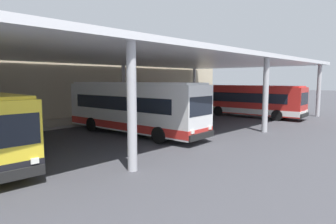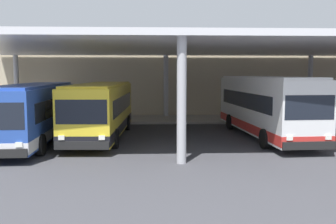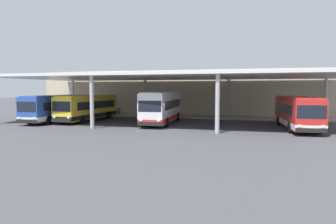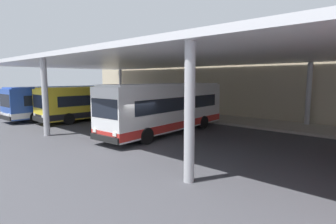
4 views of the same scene
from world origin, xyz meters
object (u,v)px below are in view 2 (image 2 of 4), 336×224
at_px(bench_waiting, 113,112).
at_px(bus_middle_bay, 264,106).
at_px(bus_second_bay, 101,109).
at_px(bus_nearest_bay, 33,113).
at_px(trash_bin, 83,113).

bearing_deg(bench_waiting, bus_middle_bay, -39.23).
height_order(bus_second_bay, bench_waiting, bus_second_bay).
distance_m(bus_nearest_bay, bus_second_bay, 3.80).
bearing_deg(bus_middle_bay, bus_second_bay, 179.48).
relative_size(bus_nearest_bay, trash_bin, 10.81).
height_order(bus_second_bay, bus_middle_bay, bus_middle_bay).
relative_size(bus_middle_bay, trash_bin, 11.68).
relative_size(bus_nearest_bay, bench_waiting, 5.89).
xyz_separation_m(bus_second_bay, bench_waiting, (-0.13, 7.87, -0.99)).
distance_m(bus_middle_bay, bench_waiting, 12.64).
xyz_separation_m(bus_nearest_bay, bus_second_bay, (3.48, 1.54, 0.00)).
bearing_deg(trash_bin, bus_nearest_bay, -96.63).
relative_size(bench_waiting, trash_bin, 1.84).
distance_m(bench_waiting, trash_bin, 2.31).
distance_m(bus_second_bay, bench_waiting, 7.93).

